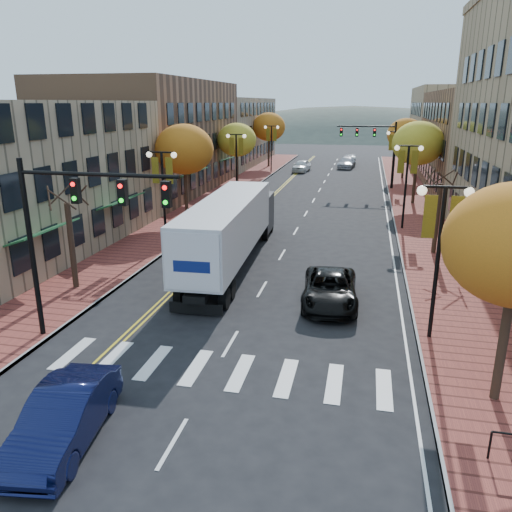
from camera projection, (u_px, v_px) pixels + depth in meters
The scene contains 28 objects.
ground at pixel (197, 402), 15.45m from camera, with size 200.00×200.00×0.00m, color black.
sidewalk_left at pixel (218, 199), 47.60m from camera, with size 4.00×85.00×0.15m, color brown.
sidewalk_right at pixel (414, 207), 43.91m from camera, with size 4.00×85.00×0.15m, color brown.
building_left_mid at pixel (151, 137), 50.91m from camera, with size 12.00×24.00×11.00m, color brown.
building_left_far at pixel (220, 131), 74.46m from camera, with size 12.00×26.00×9.50m, color #9E8966.
building_right_mid at pixel (510, 143), 49.38m from camera, with size 15.00×24.00×10.00m, color brown.
building_right_far at pixel (470, 128), 69.76m from camera, with size 15.00×20.00×11.00m, color #9E8966.
tree_left_a at pixel (72, 246), 24.09m from camera, with size 0.28×0.28×4.20m.
tree_left_b at pixel (184, 149), 38.09m from camera, with size 4.48×4.48×7.21m.
tree_left_c at pixel (237, 140), 53.13m from camera, with size 4.16×4.16×6.69m.
tree_left_d at pixel (269, 127), 69.77m from camera, with size 4.61×4.61×7.42m.
tree_right_b at pixel (437, 219), 29.74m from camera, with size 0.28×0.28×4.20m.
tree_right_c at pixel (418, 143), 43.73m from camera, with size 4.48×4.48×7.21m.
tree_right_d at pixel (406, 134), 58.71m from camera, with size 4.35×4.35×7.00m.
lamp_left_b at pixel (163, 180), 30.65m from camera, with size 1.96×0.36×6.05m.
lamp_left_c at pixel (236, 153), 47.45m from camera, with size 1.96×0.36×6.05m.
lamp_left_d at pixel (271, 140), 64.25m from camera, with size 1.96×0.36×6.05m.
lamp_right_a at pixel (441, 233), 18.24m from camera, with size 1.96×0.36×6.05m.
lamp_right_b at pixel (407, 171), 35.04m from camera, with size 1.96×0.36×6.05m.
lamp_right_c at pixel (395, 149), 51.84m from camera, with size 1.96×0.36×6.05m.
traffic_mast_near at pixel (74, 218), 17.91m from camera, with size 6.10×0.35×7.00m.
traffic_mast_far at pixel (376, 142), 52.07m from camera, with size 6.10×0.34×7.00m.
semi_truck at pixel (232, 225), 27.95m from camera, with size 3.21×15.95×3.96m.
navy_sedan at pixel (64, 417), 13.43m from camera, with size 1.63×4.68×1.54m, color #0D1235.
black_suv at pixel (330, 289), 22.77m from camera, with size 2.42×5.25×1.46m, color black.
car_far_white at pixel (302, 166), 66.60m from camera, with size 1.84×4.58×1.56m, color white.
car_far_silver at pixel (347, 163), 70.20m from camera, with size 2.10×5.16×1.50m, color #ACACB4.
car_far_oncoming at pixel (351, 159), 74.80m from camera, with size 1.49×4.27×1.41m, color #A09FA7.
Camera 1 is at (4.68, -12.72, 8.88)m, focal length 35.00 mm.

